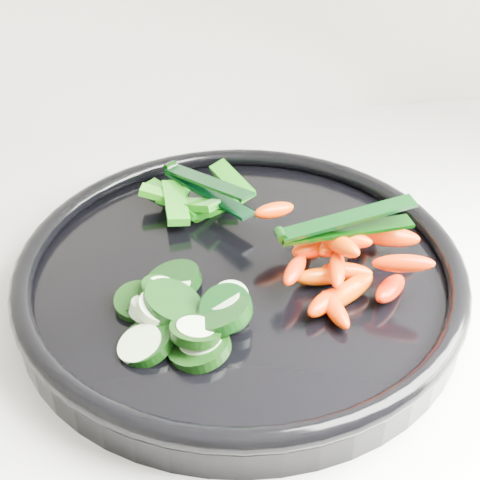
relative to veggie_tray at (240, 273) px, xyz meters
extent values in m
cylinder|color=black|center=(0.00, 0.00, -0.01)|extent=(0.46, 0.46, 0.02)
torus|color=black|center=(0.00, 0.00, 0.01)|extent=(0.46, 0.46, 0.02)
cylinder|color=black|center=(-0.08, -0.08, 0.01)|extent=(0.05, 0.06, 0.03)
cylinder|color=beige|center=(-0.09, -0.08, 0.01)|extent=(0.05, 0.05, 0.02)
cylinder|color=black|center=(-0.06, -0.03, 0.01)|extent=(0.06, 0.06, 0.03)
cylinder|color=#CEEEBE|center=(-0.07, -0.05, 0.01)|extent=(0.05, 0.05, 0.03)
cylinder|color=black|center=(-0.07, -0.04, 0.01)|extent=(0.05, 0.05, 0.02)
cylinder|color=#D4F3C2|center=(-0.07, -0.03, 0.01)|extent=(0.04, 0.04, 0.02)
cylinder|color=black|center=(-0.04, -0.09, 0.01)|extent=(0.06, 0.06, 0.02)
cylinder|color=beige|center=(-0.04, -0.09, 0.01)|extent=(0.04, 0.04, 0.02)
cylinder|color=black|center=(-0.06, -0.01, 0.01)|extent=(0.06, 0.06, 0.03)
cylinder|color=#D8F6C5|center=(-0.06, -0.02, 0.01)|extent=(0.04, 0.04, 0.02)
cylinder|color=black|center=(-0.08, -0.03, 0.01)|extent=(0.04, 0.04, 0.02)
cylinder|color=beige|center=(-0.07, -0.04, 0.01)|extent=(0.03, 0.03, 0.01)
cylinder|color=black|center=(-0.08, -0.03, 0.01)|extent=(0.06, 0.06, 0.02)
cylinder|color=#D4F9C7|center=(-0.07, -0.05, 0.01)|extent=(0.03, 0.03, 0.02)
cylinder|color=black|center=(-0.02, -0.07, 0.02)|extent=(0.06, 0.06, 0.03)
cylinder|color=beige|center=(-0.02, -0.05, 0.02)|extent=(0.04, 0.04, 0.02)
cylinder|color=black|center=(-0.06, -0.05, 0.02)|extent=(0.06, 0.06, 0.03)
cylinder|color=#CEEABB|center=(-0.07, -0.05, 0.02)|extent=(0.05, 0.05, 0.02)
cylinder|color=black|center=(-0.02, -0.06, 0.02)|extent=(0.05, 0.04, 0.03)
cylinder|color=#D4F4C3|center=(-0.02, -0.05, 0.02)|extent=(0.04, 0.03, 0.02)
cylinder|color=black|center=(-0.05, -0.08, 0.02)|extent=(0.05, 0.05, 0.02)
cylinder|color=beige|center=(-0.05, -0.08, 0.02)|extent=(0.04, 0.04, 0.01)
ellipsoid|color=#FF4E00|center=(0.08, -0.05, 0.01)|extent=(0.05, 0.04, 0.03)
ellipsoid|color=#EB5300|center=(0.06, -0.03, 0.01)|extent=(0.05, 0.02, 0.02)
ellipsoid|color=#F31800|center=(0.06, -0.07, 0.01)|extent=(0.02, 0.04, 0.02)
ellipsoid|color=#FF3A00|center=(0.06, 0.01, 0.01)|extent=(0.03, 0.05, 0.03)
ellipsoid|color=red|center=(0.11, -0.05, 0.01)|extent=(0.05, 0.05, 0.03)
ellipsoid|color=red|center=(0.06, -0.06, 0.01)|extent=(0.04, 0.04, 0.02)
ellipsoid|color=#DE5500|center=(0.08, -0.03, 0.01)|extent=(0.05, 0.02, 0.02)
ellipsoid|color=#FF6400|center=(0.12, 0.04, 0.01)|extent=(0.03, 0.05, 0.03)
ellipsoid|color=#FF2F00|center=(0.07, 0.03, 0.01)|extent=(0.04, 0.04, 0.02)
ellipsoid|color=#FB1800|center=(0.04, -0.03, 0.03)|extent=(0.04, 0.05, 0.02)
ellipsoid|color=#E35200|center=(0.10, 0.01, 0.03)|extent=(0.05, 0.06, 0.03)
ellipsoid|color=#FF3700|center=(0.08, -0.01, 0.03)|extent=(0.05, 0.04, 0.03)
ellipsoid|color=#FA5F00|center=(0.07, -0.04, 0.03)|extent=(0.03, 0.05, 0.02)
ellipsoid|color=red|center=(0.06, -0.01, 0.03)|extent=(0.05, 0.04, 0.03)
ellipsoid|color=red|center=(0.13, 0.00, 0.03)|extent=(0.06, 0.02, 0.02)
ellipsoid|color=#E93000|center=(0.08, -0.03, 0.04)|extent=(0.03, 0.05, 0.02)
ellipsoid|color=#EF4F00|center=(0.03, 0.03, 0.04)|extent=(0.04, 0.03, 0.02)
ellipsoid|color=#FF3B00|center=(0.08, -0.02, 0.04)|extent=(0.04, 0.03, 0.02)
ellipsoid|color=#E72E00|center=(0.12, -0.06, 0.04)|extent=(0.05, 0.03, 0.02)
cube|color=#0D6109|center=(-0.02, 0.09, 0.01)|extent=(0.05, 0.04, 0.02)
cube|color=#1B6709|center=(0.01, 0.11, 0.01)|extent=(0.03, 0.06, 0.02)
cube|color=#096109|center=(-0.01, 0.09, 0.01)|extent=(0.06, 0.05, 0.02)
cube|color=#1A6309|center=(-0.06, 0.12, 0.01)|extent=(0.04, 0.04, 0.01)
cube|color=#1A6E0A|center=(-0.04, 0.12, 0.01)|extent=(0.04, 0.06, 0.02)
cube|color=#196809|center=(-0.03, 0.08, 0.02)|extent=(0.05, 0.05, 0.02)
cube|color=#28750B|center=(-0.06, 0.10, 0.02)|extent=(0.05, 0.03, 0.02)
cube|color=#0A7012|center=(-0.05, 0.09, 0.02)|extent=(0.02, 0.07, 0.01)
cube|color=#16700A|center=(0.01, 0.12, 0.02)|extent=(0.04, 0.06, 0.02)
cylinder|color=black|center=(0.03, -0.02, 0.05)|extent=(0.01, 0.01, 0.01)
cube|color=black|center=(0.08, -0.02, 0.05)|extent=(0.11, 0.02, 0.00)
cube|color=black|center=(0.08, -0.02, 0.06)|extent=(0.11, 0.02, 0.02)
cylinder|color=black|center=(-0.05, 0.14, 0.03)|extent=(0.01, 0.01, 0.01)
cube|color=black|center=(-0.02, 0.09, 0.02)|extent=(0.08, 0.10, 0.00)
cube|color=black|center=(-0.02, 0.09, 0.04)|extent=(0.08, 0.10, 0.02)
camera|label=1|loc=(-0.07, -0.43, 0.36)|focal=50.00mm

